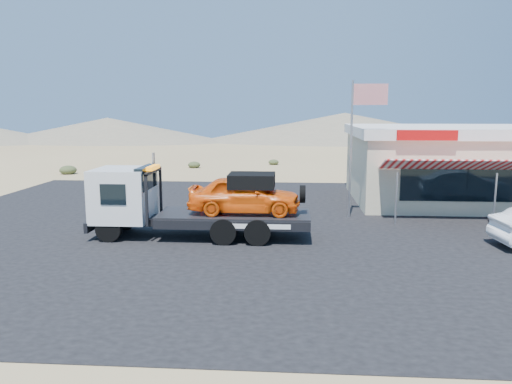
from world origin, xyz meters
TOP-DOWN VIEW (x-y plane):
  - ground at (0.00, 0.00)m, footprint 120.00×120.00m
  - asphalt_lot at (2.00, 3.00)m, footprint 32.00×24.00m
  - tow_truck at (-1.49, 0.64)m, footprint 8.06×2.39m
  - jerky_store at (10.50, 8.97)m, footprint 10.40×9.97m
  - flagpole at (4.93, 4.50)m, footprint 1.55×0.10m
  - desert_scrub at (-14.18, 10.41)m, footprint 25.36×33.40m
  - distant_hills at (-9.77, 55.14)m, footprint 126.00×48.00m

SIDE VIEW (x-z plane):
  - ground at x=0.00m, z-range 0.00..0.00m
  - asphalt_lot at x=2.00m, z-range 0.00..0.02m
  - desert_scrub at x=-14.18m, z-range -0.05..0.62m
  - tow_truck at x=-1.49m, z-range 0.11..2.80m
  - distant_hills at x=-9.77m, z-range -0.21..3.99m
  - jerky_store at x=10.50m, z-range 0.04..3.94m
  - flagpole at x=4.93m, z-range 0.76..6.76m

